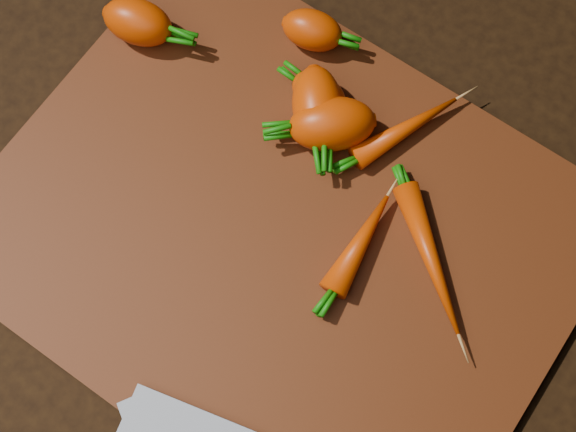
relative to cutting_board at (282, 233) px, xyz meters
The scene contains 10 objects.
ground 0.01m from the cutting_board, ahead, with size 2.00×2.00×0.01m, color black.
cutting_board is the anchor object (origin of this frame).
carrot_0 0.24m from the cutting_board, 158.95° to the left, with size 0.07×0.04×0.04m, color #D83C01.
carrot_1 0.13m from the cutting_board, 109.30° to the left, with size 0.05×0.04×0.04m, color #D83C01.
carrot_2 0.12m from the cutting_board, 108.16° to the left, with size 0.08×0.05×0.05m, color #D83C01.
carrot_3 0.11m from the cutting_board, 98.57° to the left, with size 0.08×0.05×0.05m, color #D83C01.
carrot_4 0.19m from the cutting_board, 116.17° to the left, with size 0.06×0.04×0.04m, color #D83C01.
carrot_5 0.15m from the cutting_board, 74.35° to the left, with size 0.11×0.02×0.02m, color #D83C01.
carrot_6 0.13m from the cutting_board, 22.44° to the left, with size 0.13×0.02×0.02m, color #D83C01.
carrot_7 0.07m from the cutting_board, 22.80° to the left, with size 0.10×0.03×0.03m, color #D83C01.
Camera 1 is at (0.12, -0.16, 0.68)m, focal length 50.00 mm.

